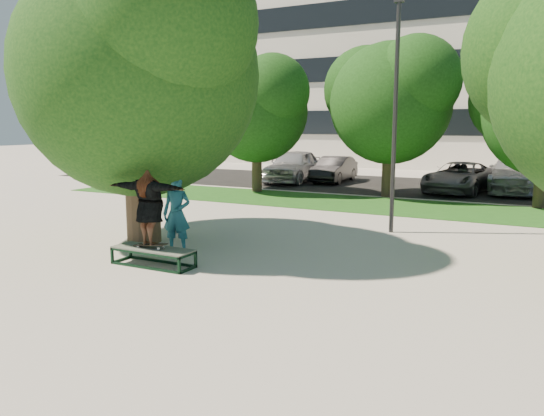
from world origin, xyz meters
The scene contains 16 objects.
ground centered at (0.00, 0.00, 0.00)m, with size 120.00×120.00×0.00m, color #ADA99F.
grass_strip centered at (1.00, 9.50, 0.01)m, with size 30.00×4.00×0.02m, color #164413.
asphalt_strip centered at (0.00, 16.00, 0.01)m, with size 40.00×8.00×0.01m, color black.
tree_left centered at (-4.29, 1.09, 4.42)m, with size 6.96×5.95×7.12m.
bg_tree_left centered at (-6.57, 11.07, 3.73)m, with size 5.28×4.51×5.77m.
bg_tree_mid centered at (-1.08, 12.08, 4.02)m, with size 5.76×4.92×6.24m.
bg_tree_right centered at (4.43, 11.57, 3.49)m, with size 5.04×4.31×5.43m.
lamppost centered at (1.00, 5.00, 3.15)m, with size 0.25×0.15×6.11m.
office_building centered at (-2.00, 31.98, 8.00)m, with size 30.00×14.12×16.00m.
grind_box centered at (-2.50, -0.70, 0.19)m, with size 1.80×0.60×0.38m.
skater_rig centered at (-2.56, -0.70, 1.22)m, with size 1.90×0.53×1.62m.
bystander centered at (-2.78, 0.49, 0.89)m, with size 0.65×0.43×1.79m, color #1B5566.
car_silver_a centered at (-6.69, 15.18, 0.82)m, with size 1.94×4.81×1.64m, color silver.
car_dark centered at (-4.86, 16.08, 0.64)m, with size 1.36×3.90×1.29m, color black.
car_grey centered at (1.40, 14.68, 0.65)m, with size 2.16×4.68×1.30m, color slate.
car_silver_b centered at (3.57, 16.04, 0.82)m, with size 2.29×5.63×1.63m, color #AFAEB3.
Camera 1 is at (4.62, -9.09, 2.93)m, focal length 35.00 mm.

